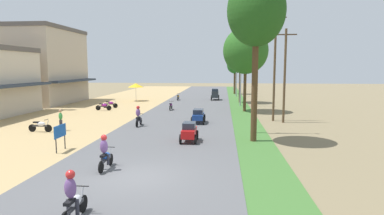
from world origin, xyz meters
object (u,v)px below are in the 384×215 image
object	(u,v)px
median_tree_third	(240,58)
median_tree_nearest	(256,12)
streetlamp_farthest	(234,71)
utility_pole_far	(285,74)
median_tree_second	(246,51)
motorbike_ahead_second	(105,153)
parked_motorbike_nearest	(40,125)
street_signboard	(60,133)
car_sedan_blue	(198,115)
car_van_charcoal	(215,93)
motorbike_ahead_third	(139,116)
streetlamp_near	(254,66)
motorbike_foreground_rider	(73,197)
parked_motorbike_third	(110,104)
streetlamp_mid	(241,71)
motorbike_ahead_fourth	(171,105)
streetlamp_far	(236,70)
motorbike_ahead_fifth	(178,97)
median_tree_fourth	(235,65)
car_hatchback_red	(189,131)
pedestrian_on_shoulder	(61,119)
parked_motorbike_second	(104,106)
vendor_umbrella	(136,85)

from	to	relation	value
median_tree_third	median_tree_nearest	bearing A→B (deg)	-90.70
streetlamp_farthest	utility_pole_far	bearing A→B (deg)	-85.31
median_tree_second	motorbike_ahead_second	world-z (taller)	median_tree_second
parked_motorbike_nearest	streetlamp_farthest	bearing A→B (deg)	70.74
street_signboard	median_tree_second	world-z (taller)	median_tree_second
car_sedan_blue	car_van_charcoal	world-z (taller)	car_van_charcoal
motorbike_ahead_third	car_van_charcoal	bearing A→B (deg)	75.98
streetlamp_near	motorbike_foreground_rider	distance (m)	16.50
street_signboard	streetlamp_farthest	bearing A→B (deg)	77.19
motorbike_ahead_second	motorbike_ahead_third	world-z (taller)	same
parked_motorbike_third	streetlamp_near	size ratio (longest dim) A/B	0.21
median_tree_nearest	streetlamp_mid	distance (m)	20.35
streetlamp_mid	motorbike_foreground_rider	distance (m)	32.75
streetlamp_mid	motorbike_ahead_fourth	bearing A→B (deg)	-147.68
median_tree_nearest	median_tree_second	world-z (taller)	median_tree_nearest
streetlamp_far	parked_motorbike_third	bearing A→B (deg)	-131.73
car_van_charcoal	streetlamp_far	bearing A→B (deg)	62.70
motorbike_ahead_third	motorbike_ahead_fifth	size ratio (longest dim) A/B	1.00
motorbike_foreground_rider	motorbike_ahead_third	size ratio (longest dim) A/B	1.00
median_tree_third	motorbike_ahead_second	distance (m)	32.12
streetlamp_farthest	motorbike_ahead_second	bearing A→B (deg)	-98.11
motorbike_ahead_fourth	parked_motorbike_nearest	bearing A→B (deg)	-119.26
median_tree_fourth	car_hatchback_red	world-z (taller)	median_tree_fourth
streetlamp_near	motorbike_ahead_fourth	bearing A→B (deg)	122.96
pedestrian_on_shoulder	motorbike_ahead_third	world-z (taller)	motorbike_ahead_third
parked_motorbike_nearest	motorbike_ahead_third	distance (m)	7.25
car_hatchback_red	motorbike_ahead_fifth	world-z (taller)	car_hatchback_red
median_tree_second	streetlamp_far	world-z (taller)	median_tree_second
streetlamp_farthest	motorbike_ahead_third	distance (m)	42.38
car_sedan_blue	motorbike_ahead_fourth	size ratio (longest dim) A/B	1.26
median_tree_third	motorbike_ahead_fourth	distance (m)	13.33
streetlamp_mid	motorbike_ahead_third	distance (m)	18.18
streetlamp_near	car_van_charcoal	world-z (taller)	streetlamp_near
parked_motorbike_nearest	median_tree_fourth	bearing A→B (deg)	67.64
motorbike_ahead_fifth	streetlamp_farthest	bearing A→B (deg)	66.14
parked_motorbike_nearest	motorbike_ahead_fourth	world-z (taller)	motorbike_ahead_fourth
median_tree_second	streetlamp_mid	xyz separation A→B (m)	(-0.20, 5.32, -2.18)
utility_pole_far	motorbike_ahead_third	xyz separation A→B (m)	(-12.04, -3.26, -3.36)
motorbike_ahead_fifth	motorbike_ahead_second	bearing A→B (deg)	-87.92
car_sedan_blue	motorbike_ahead_second	world-z (taller)	motorbike_ahead_second
motorbike_foreground_rider	motorbike_ahead_second	distance (m)	5.19
streetlamp_near	parked_motorbike_second	bearing A→B (deg)	143.75
median_tree_nearest	median_tree_third	distance (m)	24.06
median_tree_second	streetlamp_mid	bearing A→B (deg)	92.14
streetlamp_near	motorbike_ahead_fourth	world-z (taller)	streetlamp_near
parked_motorbike_third	vendor_umbrella	distance (m)	8.55
car_hatchback_red	motorbike_ahead_second	bearing A→B (deg)	-117.90
parked_motorbike_nearest	vendor_umbrella	size ratio (longest dim) A/B	0.71
vendor_umbrella	median_tree_second	world-z (taller)	median_tree_second
streetlamp_near	car_sedan_blue	world-z (taller)	streetlamp_near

